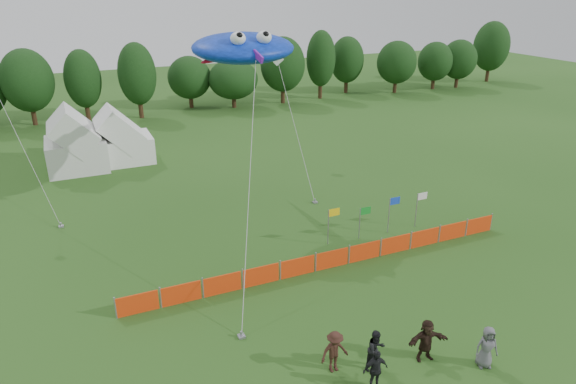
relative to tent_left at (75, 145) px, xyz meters
name	(u,v)px	position (x,y,z in m)	size (l,w,h in m)	color
ground	(350,367)	(8.34, -28.91, -2.03)	(160.00, 160.00, 0.00)	#234C16
treeline	(160,77)	(9.95, 16.02, 2.15)	(104.57, 8.78, 8.36)	#382314
tent_left	(75,145)	(0.00, 0.00, 0.00)	(4.56, 4.56, 4.02)	silver
tent_right	(121,141)	(3.51, 0.48, -0.26)	(4.98, 3.98, 3.52)	white
barrier_fence	(332,259)	(11.31, -21.90, -1.53)	(21.90, 0.06, 1.00)	red
flag_row	(377,213)	(15.52, -19.63, -0.57)	(6.73, 0.21, 2.24)	gray
spectator_b	(376,350)	(9.22, -29.34, -1.17)	(0.84, 0.66, 1.73)	black
spectator_c	(334,352)	(7.69, -28.79, -1.14)	(1.15, 0.66, 1.78)	#341C15
spectator_d	(375,370)	(8.60, -30.24, -1.17)	(1.01, 0.42, 1.72)	black
spectator_e	(487,347)	(13.23, -30.95, -1.14)	(0.87, 0.57, 1.79)	#57565C
spectator_f	(426,340)	(11.33, -29.68, -1.12)	(1.69, 0.54, 1.82)	black
stingray_kite	(242,47)	(9.77, -12.93, 8.40)	(7.97, 20.42, 11.57)	blue
small_kite_white	(288,101)	(15.47, -6.86, 3.46)	(2.37, 10.82, 8.73)	white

